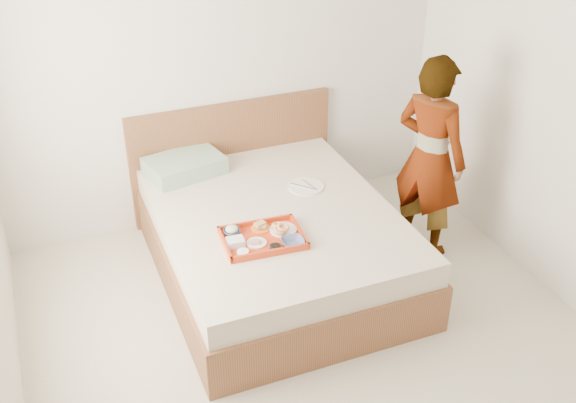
{
  "coord_description": "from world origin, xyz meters",
  "views": [
    {
      "loc": [
        -1.38,
        -2.74,
        3.0
      ],
      "look_at": [
        0.09,
        0.9,
        0.65
      ],
      "focal_mm": 42.6,
      "sensor_mm": 36.0,
      "label": 1
    }
  ],
  "objects_px": {
    "bed": "(276,243)",
    "person": "(430,158)",
    "dinner_plate": "(306,187)",
    "tray": "(263,238)"
  },
  "relations": [
    {
      "from": "bed",
      "to": "person",
      "type": "bearing_deg",
      "value": -4.77
    },
    {
      "from": "dinner_plate",
      "to": "tray",
      "type": "bearing_deg",
      "value": -134.88
    },
    {
      "from": "bed",
      "to": "person",
      "type": "height_order",
      "value": "person"
    },
    {
      "from": "tray",
      "to": "dinner_plate",
      "type": "relative_size",
      "value": 1.97
    },
    {
      "from": "tray",
      "to": "person",
      "type": "distance_m",
      "value": 1.39
    },
    {
      "from": "dinner_plate",
      "to": "person",
      "type": "relative_size",
      "value": 0.17
    },
    {
      "from": "tray",
      "to": "dinner_plate",
      "type": "distance_m",
      "value": 0.75
    },
    {
      "from": "tray",
      "to": "bed",
      "type": "bearing_deg",
      "value": 59.93
    },
    {
      "from": "tray",
      "to": "person",
      "type": "height_order",
      "value": "person"
    },
    {
      "from": "dinner_plate",
      "to": "bed",
      "type": "bearing_deg",
      "value": -145.17
    }
  ]
}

